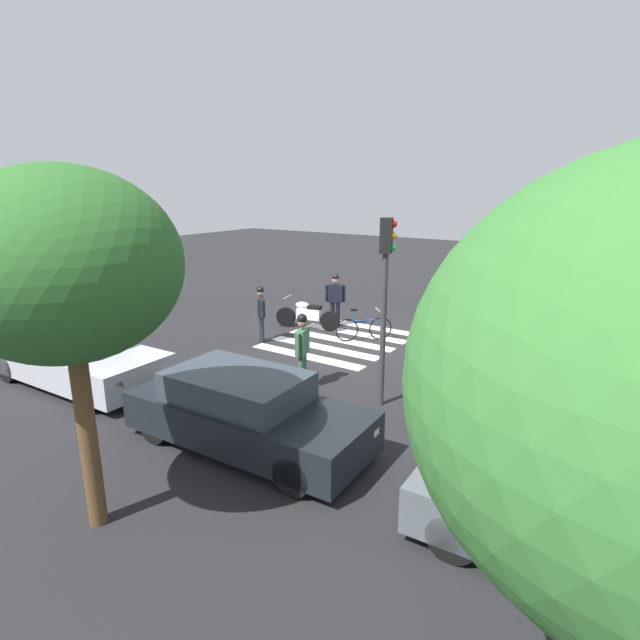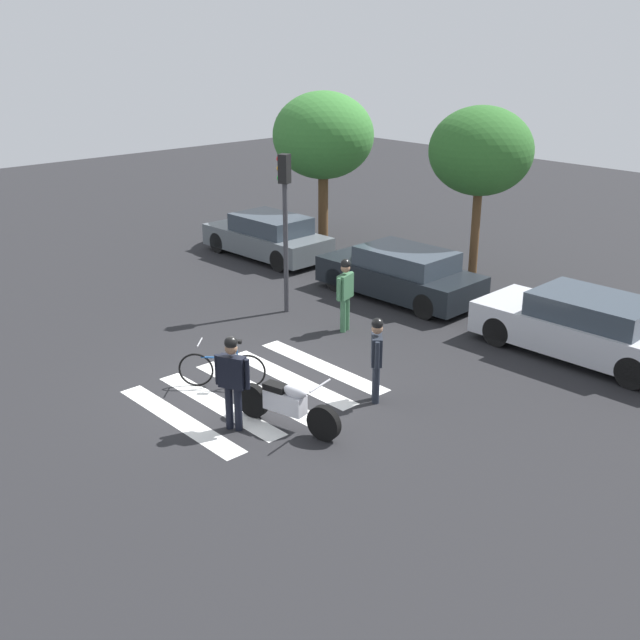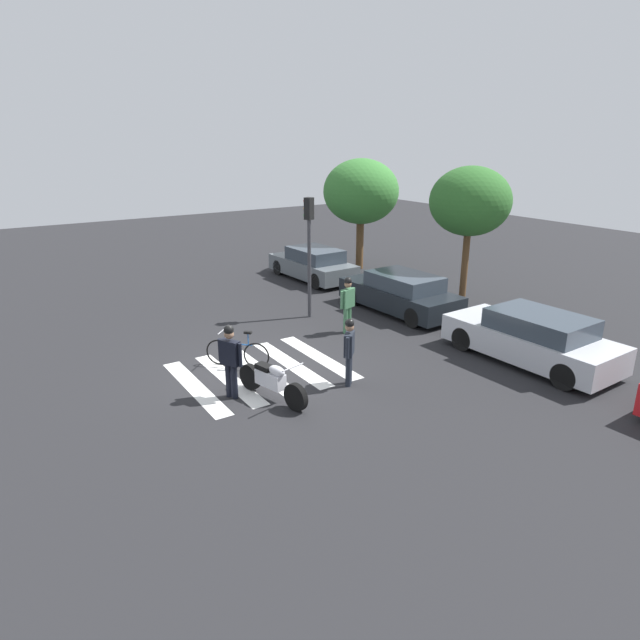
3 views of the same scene
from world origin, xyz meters
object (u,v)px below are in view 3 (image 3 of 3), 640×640
at_px(officer_by_motorcycle, 230,356).
at_px(traffic_light_pole, 309,238).
at_px(car_grey_coupe, 313,264).
at_px(car_black_suv, 400,293).
at_px(pedestrian_bystander, 348,301).
at_px(officer_on_foot, 349,348).
at_px(police_motorcycle, 272,381).
at_px(leaning_bicycle, 238,353).
at_px(car_silver_sedan, 532,338).

bearing_deg(officer_by_motorcycle, traffic_light_pole, 131.38).
xyz_separation_m(car_grey_coupe, car_black_suv, (5.52, 0.10, 0.01)).
xyz_separation_m(pedestrian_bystander, car_black_suv, (-0.75, 2.80, -0.36)).
xyz_separation_m(officer_on_foot, traffic_light_pole, (-5.10, 2.03, 1.71)).
bearing_deg(officer_by_motorcycle, car_black_suv, 110.86).
bearing_deg(police_motorcycle, officer_by_motorcycle, -129.43).
bearing_deg(traffic_light_pole, police_motorcycle, -39.93).
bearing_deg(pedestrian_bystander, traffic_light_pole, -175.58).
distance_m(police_motorcycle, pedestrian_bystander, 5.03).
distance_m(officer_on_foot, officer_by_motorcycle, 2.86).
distance_m(pedestrian_bystander, traffic_light_pole, 2.60).
bearing_deg(car_grey_coupe, police_motorcycle, -37.13).
bearing_deg(leaning_bicycle, car_silver_sedan, 59.36).
xyz_separation_m(leaning_bicycle, car_silver_sedan, (4.03, 6.80, 0.29)).
relative_size(police_motorcycle, officer_on_foot, 1.28).
relative_size(officer_by_motorcycle, car_grey_coupe, 0.41).
distance_m(car_silver_sedan, traffic_light_pole, 7.52).
bearing_deg(officer_on_foot, car_grey_coupe, 152.47).
xyz_separation_m(officer_on_foot, officer_by_motorcycle, (-0.93, -2.70, 0.06)).
distance_m(pedestrian_bystander, car_black_suv, 2.92).
relative_size(officer_on_foot, car_silver_sedan, 0.36).
height_order(car_grey_coupe, traffic_light_pole, traffic_light_pole).
bearing_deg(car_silver_sedan, officer_on_foot, -106.84).
relative_size(officer_on_foot, car_grey_coupe, 0.39).
height_order(officer_on_foot, officer_by_motorcycle, officer_by_motorcycle).
bearing_deg(car_grey_coupe, car_silver_sedan, 0.52).
distance_m(leaning_bicycle, traffic_light_pole, 5.17).
bearing_deg(car_silver_sedan, car_black_suv, -180.00).
relative_size(officer_on_foot, officer_by_motorcycle, 0.95).
bearing_deg(traffic_light_pole, car_silver_sedan, 24.08).
distance_m(officer_by_motorcycle, car_black_suv, 8.24).
bearing_deg(car_silver_sedan, officer_by_motorcycle, -107.61).
height_order(officer_on_foot, pedestrian_bystander, pedestrian_bystander).
bearing_deg(traffic_light_pole, leaning_bicycle, -56.07).
xyz_separation_m(leaning_bicycle, car_grey_coupe, (-6.86, 6.70, 0.26)).
bearing_deg(car_grey_coupe, car_black_suv, 1.03).
bearing_deg(police_motorcycle, traffic_light_pole, 140.07).
relative_size(police_motorcycle, traffic_light_pole, 0.55).
distance_m(leaning_bicycle, pedestrian_bystander, 4.09).
distance_m(police_motorcycle, officer_on_foot, 2.06).
distance_m(car_grey_coupe, car_black_suv, 5.52).
xyz_separation_m(car_silver_sedan, traffic_light_pole, (-6.61, -2.95, 2.01)).
bearing_deg(officer_by_motorcycle, leaning_bicycle, 150.65).
distance_m(leaning_bicycle, car_grey_coupe, 9.59).
xyz_separation_m(leaning_bicycle, car_black_suv, (-1.35, 6.80, 0.27)).
relative_size(leaning_bicycle, car_black_suv, 0.28).
distance_m(car_grey_coupe, traffic_light_pole, 5.53).
distance_m(officer_by_motorcycle, car_silver_sedan, 8.08).
xyz_separation_m(pedestrian_bystander, car_silver_sedan, (4.62, 2.80, -0.34)).
height_order(officer_on_foot, car_silver_sedan, officer_on_foot).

